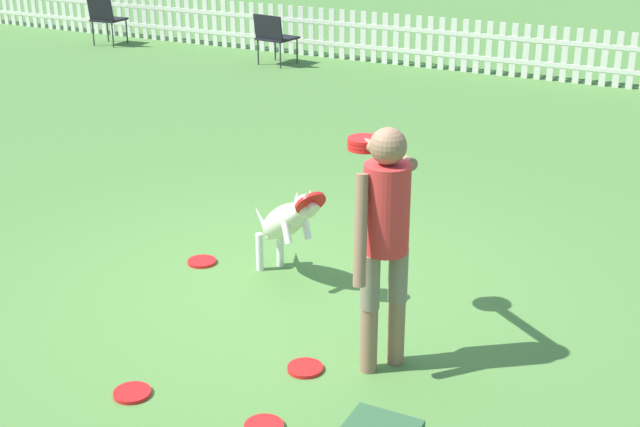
# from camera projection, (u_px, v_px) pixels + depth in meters

# --- Properties ---
(ground_plane) EXTENTS (240.00, 240.00, 0.00)m
(ground_plane) POSITION_uv_depth(u_px,v_px,m) (281.00, 292.00, 6.57)
(ground_plane) COLOR #4C7A38
(handler_person) EXTENTS (0.71, 0.99, 1.56)m
(handler_person) POSITION_uv_depth(u_px,v_px,m) (384.00, 221.00, 5.30)
(handler_person) COLOR #8C664C
(handler_person) RESTS_ON ground_plane
(leaping_dog) EXTENTS (0.93, 0.71, 0.87)m
(leaping_dog) POSITION_uv_depth(u_px,v_px,m) (287.00, 221.00, 6.53)
(leaping_dog) COLOR beige
(leaping_dog) RESTS_ON ground_plane
(frisbee_near_handler) EXTENTS (0.23, 0.23, 0.02)m
(frisbee_near_handler) POSITION_uv_depth(u_px,v_px,m) (132.00, 393.00, 5.31)
(frisbee_near_handler) COLOR red
(frisbee_near_handler) RESTS_ON ground_plane
(frisbee_near_dog) EXTENTS (0.23, 0.23, 0.02)m
(frisbee_near_dog) POSITION_uv_depth(u_px,v_px,m) (264.00, 427.00, 4.99)
(frisbee_near_dog) COLOR red
(frisbee_near_dog) RESTS_ON ground_plane
(frisbee_midfield) EXTENTS (0.23, 0.23, 0.02)m
(frisbee_midfield) POSITION_uv_depth(u_px,v_px,m) (305.00, 368.00, 5.57)
(frisbee_midfield) COLOR red
(frisbee_midfield) RESTS_ON ground_plane
(frisbee_far_scatter) EXTENTS (0.23, 0.23, 0.02)m
(frisbee_far_scatter) POSITION_uv_depth(u_px,v_px,m) (202.00, 262.00, 7.04)
(frisbee_far_scatter) COLOR red
(frisbee_far_scatter) RESTS_ON ground_plane
(picket_fence) EXTENTS (25.18, 0.04, 0.78)m
(picket_fence) POSITION_uv_depth(u_px,v_px,m) (539.00, 52.00, 12.76)
(picket_fence) COLOR silver
(picket_fence) RESTS_ON ground_plane
(folding_chair_center) EXTENTS (0.58, 0.59, 0.79)m
(folding_chair_center) POSITION_uv_depth(u_px,v_px,m) (274.00, 35.00, 13.63)
(folding_chair_center) COLOR #333338
(folding_chair_center) RESTS_ON ground_plane
(folding_chair_green_right) EXTENTS (0.50, 0.52, 0.83)m
(folding_chair_green_right) POSITION_uv_depth(u_px,v_px,m) (105.00, 16.00, 15.07)
(folding_chair_green_right) COLOR #333338
(folding_chair_green_right) RESTS_ON ground_plane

